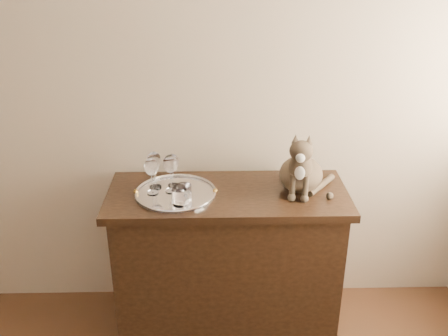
# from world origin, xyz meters

# --- Properties ---
(wall_back) EXTENTS (4.00, 0.10, 2.70)m
(wall_back) POSITION_xyz_m (0.00, 2.25, 1.35)
(wall_back) COLOR #C4AE93
(wall_back) RESTS_ON ground
(sideboard) EXTENTS (1.20, 0.50, 0.85)m
(sideboard) POSITION_xyz_m (0.60, 1.94, 0.42)
(sideboard) COLOR black
(sideboard) RESTS_ON ground
(tray) EXTENTS (0.40, 0.40, 0.01)m
(tray) POSITION_xyz_m (0.34, 1.92, 0.85)
(tray) COLOR white
(tray) RESTS_ON sideboard
(wine_glass_a) EXTENTS (0.07, 0.07, 0.19)m
(wine_glass_a) POSITION_xyz_m (0.24, 1.99, 0.95)
(wine_glass_a) COLOR white
(wine_glass_a) RESTS_ON tray
(wine_glass_b) EXTENTS (0.07, 0.07, 0.17)m
(wine_glass_b) POSITION_xyz_m (0.33, 2.00, 0.94)
(wine_glass_b) COLOR white
(wine_glass_b) RESTS_ON tray
(wine_glass_c) EXTENTS (0.07, 0.07, 0.18)m
(wine_glass_c) POSITION_xyz_m (0.23, 1.93, 0.95)
(wine_glass_c) COLOR white
(wine_glass_c) RESTS_ON tray
(wine_glass_d) EXTENTS (0.07, 0.07, 0.19)m
(wine_glass_d) POSITION_xyz_m (0.32, 1.94, 0.96)
(wine_glass_d) COLOR white
(wine_glass_d) RESTS_ON tray
(tumbler_a) EXTENTS (0.07, 0.07, 0.08)m
(tumbler_a) POSITION_xyz_m (0.39, 1.84, 0.90)
(tumbler_a) COLOR silver
(tumbler_a) RESTS_ON tray
(tumbler_b) EXTENTS (0.07, 0.07, 0.08)m
(tumbler_b) POSITION_xyz_m (0.37, 1.80, 0.90)
(tumbler_b) COLOR white
(tumbler_b) RESTS_ON tray
(cat) EXTENTS (0.39, 0.38, 0.33)m
(cat) POSITION_xyz_m (0.96, 1.97, 1.02)
(cat) COLOR #4D3F2E
(cat) RESTS_ON sideboard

